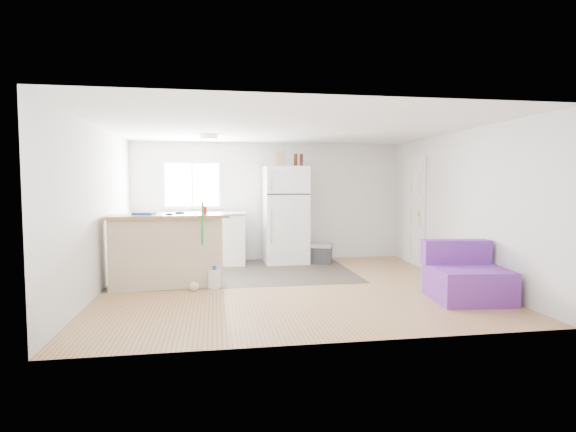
# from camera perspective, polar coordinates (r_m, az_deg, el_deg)

# --- Properties ---
(room) EXTENTS (5.51, 5.01, 2.41)m
(room) POSITION_cam_1_polar(r_m,az_deg,el_deg) (6.77, 0.17, 1.03)
(room) COLOR #8D5E3B
(room) RESTS_ON ground
(vinyl_zone) EXTENTS (4.05, 2.50, 0.00)m
(vinyl_zone) POSITION_cam_1_polar(r_m,az_deg,el_deg) (8.08, -6.42, -7.06)
(vinyl_zone) COLOR #38302A
(vinyl_zone) RESTS_ON floor
(window) EXTENTS (1.18, 0.06, 0.98)m
(window) POSITION_cam_1_polar(r_m,az_deg,el_deg) (9.17, -12.06, 3.92)
(window) COLOR white
(window) RESTS_ON back_wall
(interior_door) EXTENTS (0.11, 0.92, 2.10)m
(interior_door) POSITION_cam_1_polar(r_m,az_deg,el_deg) (9.09, 15.69, 0.50)
(interior_door) COLOR white
(interior_door) RESTS_ON right_wall
(ceiling_fixture) EXTENTS (0.30, 0.30, 0.07)m
(ceiling_fixture) POSITION_cam_1_polar(r_m,az_deg,el_deg) (7.91, -10.03, 9.82)
(ceiling_fixture) COLOR white
(ceiling_fixture) RESTS_ON ceiling
(kitchen_cabinets) EXTENTS (2.31, 0.89, 1.30)m
(kitchen_cabinets) POSITION_cam_1_polar(r_m,az_deg,el_deg) (8.90, -12.54, -2.78)
(kitchen_cabinets) COLOR white
(kitchen_cabinets) RESTS_ON floor
(peninsula) EXTENTS (1.83, 0.78, 1.10)m
(peninsula) POSITION_cam_1_polar(r_m,az_deg,el_deg) (7.09, -15.08, -4.19)
(peninsula) COLOR #C7B090
(peninsula) RESTS_ON floor
(refrigerator) EXTENTS (0.85, 0.81, 1.90)m
(refrigerator) POSITION_cam_1_polar(r_m,az_deg,el_deg) (8.89, -0.32, 0.15)
(refrigerator) COLOR white
(refrigerator) RESTS_ON floor
(cooler) EXTENTS (0.60, 0.51, 0.39)m
(cooler) POSITION_cam_1_polar(r_m,az_deg,el_deg) (8.87, 3.95, -4.77)
(cooler) COLOR #2A2A2D
(cooler) RESTS_ON floor
(purple_seat) EXTENTS (1.03, 0.99, 0.78)m
(purple_seat) POSITION_cam_1_polar(r_m,az_deg,el_deg) (6.57, 21.69, -7.41)
(purple_seat) COLOR #6B2E96
(purple_seat) RESTS_ON floor
(cleaner_jug) EXTENTS (0.18, 0.16, 0.34)m
(cleaner_jug) POSITION_cam_1_polar(r_m,az_deg,el_deg) (6.86, -9.32, -7.86)
(cleaner_jug) COLOR white
(cleaner_jug) RESTS_ON floor
(mop) EXTENTS (0.23, 0.37, 1.31)m
(mop) POSITION_cam_1_polar(r_m,az_deg,el_deg) (6.78, -11.55, -7.30)
(mop) COLOR green
(mop) RESTS_ON floor
(red_cup) EXTENTS (0.10, 0.10, 0.12)m
(red_cup) POSITION_cam_1_polar(r_m,az_deg,el_deg) (6.99, -10.59, 0.73)
(red_cup) COLOR red
(red_cup) RESTS_ON peninsula
(blue_tray) EXTENTS (0.34, 0.28, 0.04)m
(blue_tray) POSITION_cam_1_polar(r_m,az_deg,el_deg) (7.05, -17.84, 0.30)
(blue_tray) COLOR #143CC0
(blue_tray) RESTS_ON peninsula
(tool_a) EXTENTS (0.15, 0.09, 0.03)m
(tool_a) POSITION_cam_1_polar(r_m,az_deg,el_deg) (7.14, -13.59, 0.40)
(tool_a) COLOR black
(tool_a) RESTS_ON peninsula
(tool_b) EXTENTS (0.11, 0.06, 0.03)m
(tool_b) POSITION_cam_1_polar(r_m,az_deg,el_deg) (6.90, -14.84, 0.24)
(tool_b) COLOR black
(tool_b) RESTS_ON peninsula
(cardboard_box) EXTENTS (0.21, 0.12, 0.30)m
(cardboard_box) POSITION_cam_1_polar(r_m,az_deg,el_deg) (8.83, -0.99, 7.27)
(cardboard_box) COLOR tan
(cardboard_box) RESTS_ON refrigerator
(bottle_left) EXTENTS (0.09, 0.09, 0.25)m
(bottle_left) POSITION_cam_1_polar(r_m,az_deg,el_deg) (8.87, 0.95, 7.10)
(bottle_left) COLOR #351509
(bottle_left) RESTS_ON refrigerator
(bottle_right) EXTENTS (0.07, 0.07, 0.25)m
(bottle_right) POSITION_cam_1_polar(r_m,az_deg,el_deg) (8.90, 1.70, 7.09)
(bottle_right) COLOR #351509
(bottle_right) RESTS_ON refrigerator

